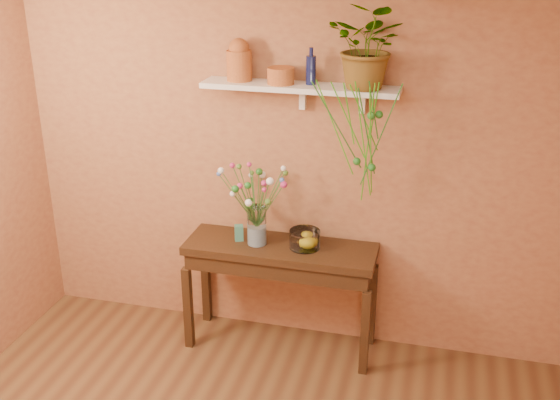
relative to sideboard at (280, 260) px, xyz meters
The scene contains 13 objects.
room 1.88m from the sideboard, 88.31° to the right, with size 4.04×4.04×2.70m.
sideboard is the anchor object (origin of this frame).
wall_shelf 1.23m from the sideboard, 44.68° to the left, with size 1.30×0.24×0.19m.
terracotta_jug 1.41m from the sideboard, 158.05° to the left, with size 0.17×0.17×0.28m.
terracotta_pot 1.30m from the sideboard, 103.16° to the left, with size 0.18×0.18×0.11m, color #B25D30.
blue_bottle 1.35m from the sideboard, 37.75° to the left, with size 0.08×0.08×0.24m.
spider_plant 1.60m from the sideboard, ahead, with size 0.48×0.42×0.53m, color #22651F.
plant_fronds 1.13m from the sideboard, ahead, with size 0.55×0.33×0.82m.
glass_vase 0.29m from the sideboard, behind, with size 0.13×0.13×0.28m.
bouquet 0.57m from the sideboard, behind, with size 0.50×0.46×0.47m.
glass_bowl 0.25m from the sideboard, ahead, with size 0.21×0.21×0.13m.
lemon 0.25m from the sideboard, ahead, with size 0.09×0.09×0.09m, color yellow.
carton 0.35m from the sideboard, behind, with size 0.06×0.04×0.12m, color #30667C.
Camera 1 is at (0.99, -2.31, 2.88)m, focal length 42.78 mm.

